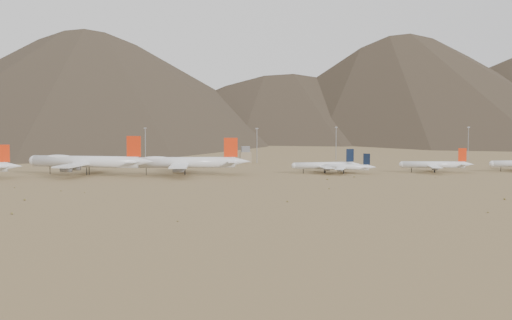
{
  "coord_description": "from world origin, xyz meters",
  "views": [
    {
      "loc": [
        -31.09,
        -399.66,
        41.68
      ],
      "look_at": [
        25.88,
        30.0,
        8.8
      ],
      "focal_mm": 50.0,
      "sensor_mm": 36.0,
      "label": 1
    }
  ],
  "objects": [
    {
      "name": "desert_scrub",
      "position": [
        -25.78,
        -89.9,
        0.33
      ],
      "size": [
        428.83,
        179.32,
        0.89
      ],
      "color": "olive",
      "rests_on": "ground"
    },
    {
      "name": "ground",
      "position": [
        0.0,
        0.0,
        0.0
      ],
      "size": [
        3000.0,
        3000.0,
        0.0
      ],
      "primitive_type": "plane",
      "color": "#927A4C",
      "rests_on": "ground"
    },
    {
      "name": "mountain_ridge",
      "position": [
        0.0,
        900.0,
        150.0
      ],
      "size": [
        4400.0,
        1000.0,
        300.0
      ],
      "color": "#473B2A",
      "rests_on": "ground"
    },
    {
      "name": "widebody_east",
      "position": [
        -18.29,
        31.44,
        7.76
      ],
      "size": [
        75.75,
        58.54,
        22.51
      ],
      "rotation": [
        0.0,
        0.0,
        -0.09
      ],
      "color": "white",
      "rests_on": "ground"
    },
    {
      "name": "mast_far_east",
      "position": [
        204.93,
        125.87,
        14.2
      ],
      "size": [
        2.0,
        0.6,
        25.7
      ],
      "color": "gray",
      "rests_on": "ground"
    },
    {
      "name": "widebody_centre",
      "position": [
        -76.54,
        39.09,
        8.24
      ],
      "size": [
        77.4,
        61.63,
        23.91
      ],
      "rotation": [
        0.0,
        0.0,
        -0.33
      ],
      "color": "white",
      "rests_on": "ground"
    },
    {
      "name": "control_tower",
      "position": [
        30.0,
        120.0,
        5.32
      ],
      "size": [
        8.0,
        8.0,
        12.0
      ],
      "color": "gray",
      "rests_on": "ground"
    },
    {
      "name": "mast_west",
      "position": [
        -43.31,
        136.84,
        14.2
      ],
      "size": [
        2.0,
        0.6,
        25.7
      ],
      "color": "gray",
      "rests_on": "ground"
    },
    {
      "name": "narrowbody_a",
      "position": [
        69.99,
        33.19,
        4.82
      ],
      "size": [
        45.03,
        32.42,
        14.86
      ],
      "rotation": [
        0.0,
        0.0,
        0.07
      ],
      "color": "white",
      "rests_on": "ground"
    },
    {
      "name": "narrowbody_c",
      "position": [
        139.0,
        26.69,
        5.0
      ],
      "size": [
        46.26,
        33.79,
        15.39
      ],
      "rotation": [
        0.0,
        0.0,
        -0.18
      ],
      "color": "white",
      "rests_on": "ground"
    },
    {
      "name": "mast_east",
      "position": [
        102.85,
        138.3,
        14.2
      ],
      "size": [
        2.0,
        0.6,
        25.7
      ],
      "color": "gray",
      "rests_on": "ground"
    },
    {
      "name": "mast_centre",
      "position": [
        38.01,
        116.36,
        14.2
      ],
      "size": [
        2.0,
        0.6,
        25.7
      ],
      "color": "gray",
      "rests_on": "ground"
    },
    {
      "name": "narrowbody_b",
      "position": [
        80.56,
        27.51,
        4.11
      ],
      "size": [
        36.47,
        27.34,
        12.67
      ],
      "rotation": [
        0.0,
        0.0,
        -0.37
      ],
      "color": "white",
      "rests_on": "ground"
    }
  ]
}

